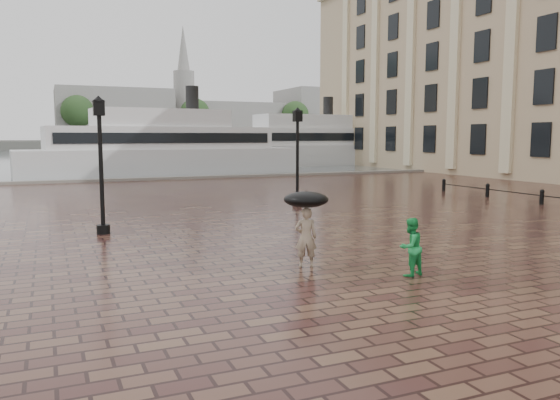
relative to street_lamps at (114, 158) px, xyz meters
name	(u,v)px	position (x,y,z in m)	size (l,w,h in m)	color
ground	(449,292)	(5.00, -15.33, -2.33)	(300.00, 300.00, 0.00)	#351A18
harbour_water	(94,155)	(5.00, 76.67, -2.33)	(240.00, 240.00, 0.00)	#424E51
quay_edge	(159,180)	(5.00, 16.67, -2.33)	(80.00, 0.60, 0.30)	slate
far_shore	(75,144)	(5.00, 144.67, -1.33)	(300.00, 60.00, 2.00)	#4C4C47
distant_skyline	(243,116)	(53.14, 134.67, 7.13)	(102.50, 22.00, 33.00)	gray
far_trees	(77,111)	(5.00, 122.67, 7.09)	(188.00, 8.00, 13.50)	#2D2119
street_lamps	(114,158)	(0.00, 0.00, 0.00)	(15.44, 12.44, 4.40)	black
adult_pedestrian	(306,237)	(3.17, -12.21, -1.58)	(0.55, 0.36, 1.50)	tan
child_pedestrian	(410,247)	(5.04, -13.92, -1.64)	(0.66, 0.52, 1.36)	green
ferry_near	(162,148)	(6.29, 21.84, -0.08)	(23.14, 7.21, 7.47)	silver
ferry_far	(306,145)	(24.20, 31.07, -0.02)	(23.60, 6.76, 7.66)	silver
umbrella	(306,199)	(3.17, -12.21, -0.63)	(1.10, 1.10, 1.09)	black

